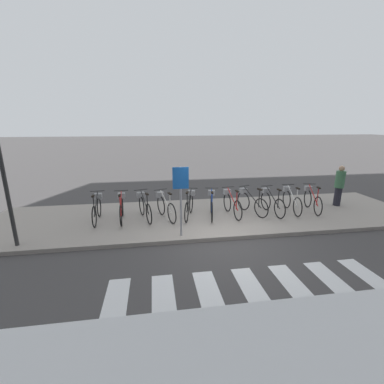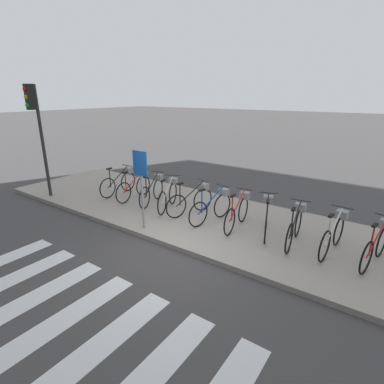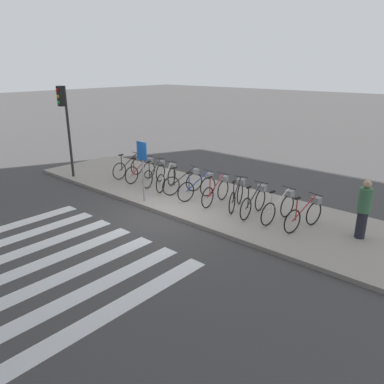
% 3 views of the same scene
% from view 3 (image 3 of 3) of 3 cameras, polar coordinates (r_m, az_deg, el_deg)
% --- Properties ---
extents(ground_plane, '(120.00, 120.00, 0.00)m').
position_cam_3_polar(ground_plane, '(11.66, -4.50, -3.58)').
color(ground_plane, '#423F3F').
extents(sidewalk, '(14.82, 3.78, 0.12)m').
position_cam_3_polar(sidewalk, '(12.93, 1.49, -0.96)').
color(sidewalk, '#9E9389').
rests_on(sidewalk, ground_plane).
extents(parked_bicycle_0, '(0.46, 1.62, 0.99)m').
position_cam_3_polar(parked_bicycle_0, '(15.36, -9.42, 3.94)').
color(parked_bicycle_0, black).
rests_on(parked_bicycle_0, sidewalk).
extents(parked_bicycle_1, '(0.46, 1.61, 0.99)m').
position_cam_3_polar(parked_bicycle_1, '(14.74, -7.61, 3.40)').
color(parked_bicycle_1, black).
rests_on(parked_bicycle_1, sidewalk).
extents(parked_bicycle_2, '(0.59, 1.56, 0.99)m').
position_cam_3_polar(parked_bicycle_2, '(14.22, -5.58, 2.91)').
color(parked_bicycle_2, black).
rests_on(parked_bicycle_2, sidewalk).
extents(parked_bicycle_3, '(0.66, 1.53, 0.99)m').
position_cam_3_polar(parked_bicycle_3, '(13.70, -3.78, 2.34)').
color(parked_bicycle_3, black).
rests_on(parked_bicycle_3, sidewalk).
extents(parked_bicycle_4, '(0.63, 1.55, 0.99)m').
position_cam_3_polar(parked_bicycle_4, '(13.17, -1.06, 1.70)').
color(parked_bicycle_4, black).
rests_on(parked_bicycle_4, sidewalk).
extents(parked_bicycle_5, '(0.50, 1.59, 0.99)m').
position_cam_3_polar(parked_bicycle_5, '(12.61, 1.12, 0.93)').
color(parked_bicycle_5, black).
rests_on(parked_bicycle_5, sidewalk).
extents(parked_bicycle_6, '(0.46, 1.61, 0.99)m').
position_cam_3_polar(parked_bicycle_6, '(12.22, 3.85, 0.30)').
color(parked_bicycle_6, black).
rests_on(parked_bicycle_6, sidewalk).
extents(parked_bicycle_7, '(0.67, 1.53, 0.99)m').
position_cam_3_polar(parked_bicycle_7, '(11.88, 6.88, -0.34)').
color(parked_bicycle_7, black).
rests_on(parked_bicycle_7, sidewalk).
extents(parked_bicycle_8, '(0.46, 1.61, 0.99)m').
position_cam_3_polar(parked_bicycle_8, '(11.41, 9.54, -1.29)').
color(parked_bicycle_8, black).
rests_on(parked_bicycle_8, sidewalk).
extents(parked_bicycle_9, '(0.46, 1.61, 0.99)m').
position_cam_3_polar(parked_bicycle_9, '(11.11, 13.27, -2.10)').
color(parked_bicycle_9, black).
rests_on(parked_bicycle_9, sidewalk).
extents(parked_bicycle_10, '(0.50, 1.59, 0.99)m').
position_cam_3_polar(parked_bicycle_10, '(10.76, 16.94, -3.13)').
color(parked_bicycle_10, black).
rests_on(parked_bicycle_10, sidewalk).
extents(pedestrian, '(0.34, 0.34, 1.57)m').
position_cam_3_polar(pedestrian, '(10.55, 24.69, -2.27)').
color(pedestrian, '#23232D').
rests_on(pedestrian, sidewalk).
extents(traffic_light, '(0.24, 0.40, 3.57)m').
position_cam_3_polar(traffic_light, '(15.51, -18.89, 11.35)').
color(traffic_light, '#2D2D2D').
rests_on(traffic_light, sidewalk).
extents(sign_post, '(0.44, 0.07, 2.00)m').
position_cam_3_polar(sign_post, '(12.21, -7.57, 4.69)').
color(sign_post, '#99999E').
rests_on(sign_post, sidewalk).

